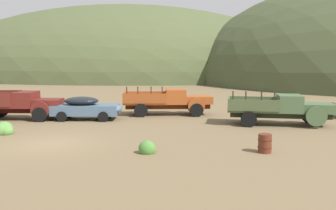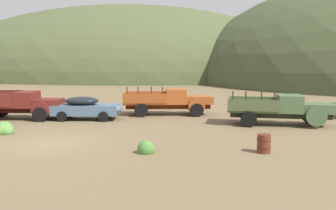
# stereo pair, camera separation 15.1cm
# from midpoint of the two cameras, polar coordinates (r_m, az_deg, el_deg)

# --- Properties ---
(ground_plane) EXTENTS (300.00, 300.00, 0.00)m
(ground_plane) POSITION_cam_midpoint_polar(r_m,az_deg,el_deg) (18.80, -17.57, -5.76)
(ground_plane) COLOR brown
(hill_center) EXTENTS (86.20, 52.18, 31.83)m
(hill_center) POSITION_cam_midpoint_polar(r_m,az_deg,el_deg) (85.00, -7.01, 4.20)
(hill_center) COLOR #4C5633
(hill_center) RESTS_ON ground
(truck_oxblood) EXTENTS (5.95, 2.83, 1.91)m
(truck_oxblood) POSITION_cam_midpoint_polar(r_m,az_deg,el_deg) (27.01, -21.03, 0.08)
(truck_oxblood) COLOR black
(truck_oxblood) RESTS_ON ground
(car_chalk_blue) EXTENTS (4.81, 2.32, 1.57)m
(car_chalk_blue) POSITION_cam_midpoint_polar(r_m,az_deg,el_deg) (25.63, -12.08, -0.40)
(car_chalk_blue) COLOR slate
(car_chalk_blue) RESTS_ON ground
(truck_oxide_orange) EXTENTS (6.69, 3.04, 2.16)m
(truck_oxide_orange) POSITION_cam_midpoint_polar(r_m,az_deg,el_deg) (27.22, 1.15, 0.57)
(truck_oxide_orange) COLOR #51220D
(truck_oxide_orange) RESTS_ON ground
(truck_weathered_green) EXTENTS (6.46, 2.60, 2.16)m
(truck_weathered_green) POSITION_cam_midpoint_polar(r_m,az_deg,el_deg) (24.04, 17.97, -0.58)
(truck_weathered_green) COLOR #232B1B
(truck_weathered_green) RESTS_ON ground
(oil_drum_by_truck) EXTENTS (0.62, 0.62, 0.82)m
(oil_drum_by_truck) POSITION_cam_midpoint_polar(r_m,az_deg,el_deg) (16.76, 14.78, -5.75)
(oil_drum_by_truck) COLOR #5B2819
(oil_drum_by_truck) RESTS_ON ground
(bush_front_left) EXTENTS (0.75, 0.67, 0.73)m
(bush_front_left) POSITION_cam_midpoint_polar(r_m,az_deg,el_deg) (16.22, -3.06, -6.78)
(bush_front_left) COLOR #4C8438
(bush_front_left) RESTS_ON ground
(bush_lone_scrub) EXTENTS (1.27, 1.16, 1.05)m
(bush_lone_scrub) POSITION_cam_midpoint_polar(r_m,az_deg,el_deg) (29.30, -16.23, -0.71)
(bush_lone_scrub) COLOR olive
(bush_lone_scrub) RESTS_ON ground
(bush_back_edge) EXTENTS (1.12, 1.03, 0.88)m
(bush_back_edge) POSITION_cam_midpoint_polar(r_m,az_deg,el_deg) (22.19, -23.77, -3.53)
(bush_back_edge) COLOR #5B8E42
(bush_back_edge) RESTS_ON ground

